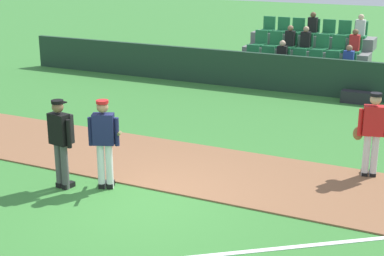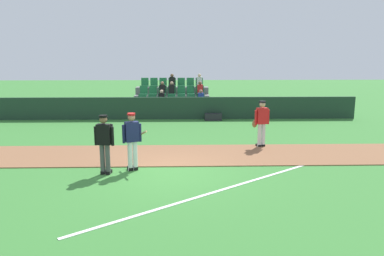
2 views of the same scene
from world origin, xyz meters
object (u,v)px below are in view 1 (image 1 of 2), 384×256
at_px(batter_navy_jersey, 104,141).
at_px(runner_red_jersey, 372,132).
at_px(equipment_bag, 357,97).
at_px(umpire_home_plate, 61,139).

distance_m(batter_navy_jersey, runner_red_jersey, 5.27).
bearing_deg(equipment_bag, runner_red_jersey, -77.31).
distance_m(umpire_home_plate, equipment_bag, 9.83).
bearing_deg(umpire_home_plate, batter_navy_jersey, 24.36).
bearing_deg(umpire_home_plate, equipment_bag, 66.47).
bearing_deg(batter_navy_jersey, umpire_home_plate, -155.64).
bearing_deg(batter_navy_jersey, equipment_bag, 69.94).
relative_size(umpire_home_plate, equipment_bag, 1.96).
xyz_separation_m(runner_red_jersey, equipment_bag, (-1.32, 5.86, -0.78)).
height_order(batter_navy_jersey, umpire_home_plate, same).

